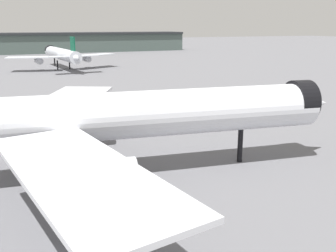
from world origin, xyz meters
name	(u,v)px	position (x,y,z in m)	size (l,w,h in m)	color
ground	(103,183)	(0.00, 0.00, 0.00)	(900.00, 900.00, 0.00)	slate
airliner_near_gate	(105,118)	(0.96, 1.88, 6.63)	(55.81, 50.60, 15.04)	silver
airliner_far_taxiway	(62,54)	(11.26, 113.14, 5.52)	(41.20, 45.38, 12.54)	silver
traffic_cone_near_nose	(201,113)	(24.55, 24.33, 0.33)	(0.53, 0.53, 0.66)	#F2600C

